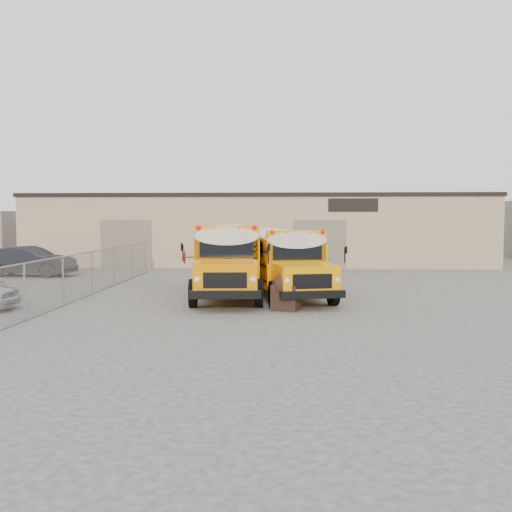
# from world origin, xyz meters

# --- Properties ---
(ground) EXTENTS (120.00, 120.00, 0.00)m
(ground) POSITION_xyz_m (0.00, 0.00, 0.00)
(ground) COLOR #42403C
(ground) RESTS_ON ground
(warehouse) EXTENTS (30.20, 10.20, 4.67)m
(warehouse) POSITION_xyz_m (-0.00, 19.99, 2.37)
(warehouse) COLOR tan
(warehouse) RESTS_ON ground
(chainlink_fence) EXTENTS (0.07, 18.07, 1.81)m
(chainlink_fence) POSITION_xyz_m (-6.00, 3.00, 0.90)
(chainlink_fence) COLOR gray
(chainlink_fence) RESTS_ON ground
(school_bus_left) EXTENTS (3.25, 10.09, 2.91)m
(school_bus_left) POSITION_xyz_m (-0.94, 10.09, 1.68)
(school_bus_left) COLOR orange
(school_bus_left) RESTS_ON ground
(school_bus_right) EXTENTS (4.37, 9.59, 2.73)m
(school_bus_right) POSITION_xyz_m (0.41, 9.59, 1.58)
(school_bus_right) COLOR #FF9E01
(school_bus_right) RESTS_ON ground
(tarp_bundle) EXTENTS (1.07, 1.02, 1.32)m
(tarp_bundle) POSITION_xyz_m (2.01, -0.43, 0.67)
(tarp_bundle) COLOR black
(tarp_bundle) RESTS_ON ground
(car_dark) EXTENTS (4.97, 2.05, 1.60)m
(car_dark) POSITION_xyz_m (-11.88, 9.99, 0.80)
(car_dark) COLOR black
(car_dark) RESTS_ON ground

